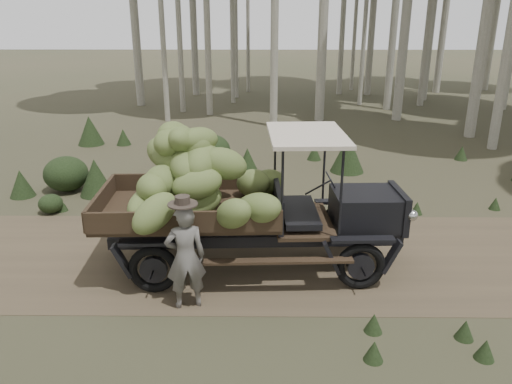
# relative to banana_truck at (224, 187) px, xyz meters

# --- Properties ---
(ground) EXTENTS (120.00, 120.00, 0.00)m
(ground) POSITION_rel_banana_truck_xyz_m (0.54, 0.48, -1.58)
(ground) COLOR #473D2B
(ground) RESTS_ON ground
(dirt_track) EXTENTS (70.00, 4.00, 0.01)m
(dirt_track) POSITION_rel_banana_truck_xyz_m (0.54, 0.48, -1.58)
(dirt_track) COLOR brown
(dirt_track) RESTS_ON ground
(banana_truck) EXTENTS (5.52, 2.67, 2.78)m
(banana_truck) POSITION_rel_banana_truck_xyz_m (0.00, 0.00, 0.00)
(banana_truck) COLOR black
(banana_truck) RESTS_ON ground
(farmer) EXTENTS (0.70, 0.56, 1.85)m
(farmer) POSITION_rel_banana_truck_xyz_m (-0.52, -1.21, -0.71)
(farmer) COLOR #605C58
(farmer) RESTS_ON ground
(undergrowth) EXTENTS (22.32, 21.38, 1.39)m
(undergrowth) POSITION_rel_banana_truck_xyz_m (-1.34, -0.86, -1.09)
(undergrowth) COLOR #233319
(undergrowth) RESTS_ON ground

